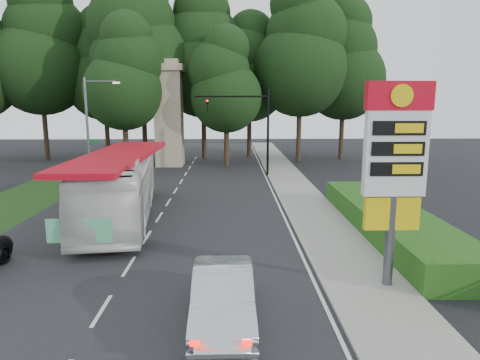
{
  "coord_description": "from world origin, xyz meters",
  "views": [
    {
      "loc": [
        3.91,
        -11.52,
        6.24
      ],
      "look_at": [
        4.38,
        10.26,
        2.2
      ],
      "focal_mm": 32.0,
      "sensor_mm": 36.0,
      "label": 1
    }
  ],
  "objects_px": {
    "monument": "(169,113)",
    "transit_bus": "(120,187)",
    "traffic_signal_mast": "(252,120)",
    "gas_station_pylon": "(395,158)",
    "sedan_silver": "(223,297)",
    "streetlight_signs": "(90,125)"
  },
  "relations": [
    {
      "from": "gas_station_pylon",
      "to": "traffic_signal_mast",
      "type": "height_order",
      "value": "traffic_signal_mast"
    },
    {
      "from": "gas_station_pylon",
      "to": "sedan_silver",
      "type": "distance_m",
      "value": 7.0
    },
    {
      "from": "gas_station_pylon",
      "to": "sedan_silver",
      "type": "bearing_deg",
      "value": -157.65
    },
    {
      "from": "transit_bus",
      "to": "sedan_silver",
      "type": "height_order",
      "value": "transit_bus"
    },
    {
      "from": "traffic_signal_mast",
      "to": "monument",
      "type": "distance_m",
      "value": 9.76
    },
    {
      "from": "transit_bus",
      "to": "sedan_silver",
      "type": "bearing_deg",
      "value": -70.36
    },
    {
      "from": "sedan_silver",
      "to": "transit_bus",
      "type": "bearing_deg",
      "value": 116.12
    },
    {
      "from": "traffic_signal_mast",
      "to": "transit_bus",
      "type": "relative_size",
      "value": 0.57
    },
    {
      "from": "gas_station_pylon",
      "to": "streetlight_signs",
      "type": "relative_size",
      "value": 0.86
    },
    {
      "from": "gas_station_pylon",
      "to": "transit_bus",
      "type": "xyz_separation_m",
      "value": [
        -11.19,
        8.79,
        -2.67
      ]
    },
    {
      "from": "traffic_signal_mast",
      "to": "transit_bus",
      "type": "bearing_deg",
      "value": -120.13
    },
    {
      "from": "sedan_silver",
      "to": "gas_station_pylon",
      "type": "bearing_deg",
      "value": 21.36
    },
    {
      "from": "transit_bus",
      "to": "gas_station_pylon",
      "type": "bearing_deg",
      "value": -45.61
    },
    {
      "from": "monument",
      "to": "transit_bus",
      "type": "height_order",
      "value": "monument"
    },
    {
      "from": "traffic_signal_mast",
      "to": "monument",
      "type": "bearing_deg",
      "value": 142.0
    },
    {
      "from": "gas_station_pylon",
      "to": "transit_bus",
      "type": "height_order",
      "value": "gas_station_pylon"
    },
    {
      "from": "traffic_signal_mast",
      "to": "sedan_silver",
      "type": "xyz_separation_m",
      "value": [
        -2.01,
        -24.28,
        -3.87
      ]
    },
    {
      "from": "gas_station_pylon",
      "to": "sedan_silver",
      "type": "xyz_separation_m",
      "value": [
        -5.53,
        -2.27,
        -3.65
      ]
    },
    {
      "from": "streetlight_signs",
      "to": "monument",
      "type": "relative_size",
      "value": 0.8
    },
    {
      "from": "gas_station_pylon",
      "to": "monument",
      "type": "relative_size",
      "value": 0.68
    },
    {
      "from": "streetlight_signs",
      "to": "transit_bus",
      "type": "height_order",
      "value": "streetlight_signs"
    },
    {
      "from": "gas_station_pylon",
      "to": "sedan_silver",
      "type": "height_order",
      "value": "gas_station_pylon"
    }
  ]
}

